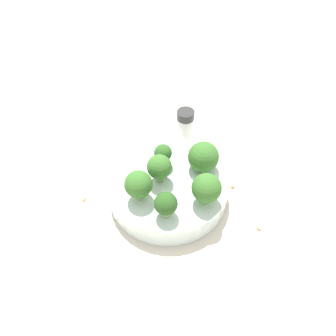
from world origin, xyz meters
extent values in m
plane|color=beige|center=(0.00, 0.00, 0.00)|extent=(3.00, 3.00, 0.00)
cylinder|color=silver|center=(0.00, 0.00, 0.02)|extent=(0.22, 0.22, 0.05)
cylinder|color=#8EB770|center=(-0.05, -0.06, 0.06)|extent=(0.02, 0.02, 0.02)
sphere|color=#28511E|center=(-0.05, -0.06, 0.08)|extent=(0.04, 0.04, 0.04)
cylinder|color=#7A9E5B|center=(-0.01, 0.01, 0.06)|extent=(0.02, 0.02, 0.03)
sphere|color=#386B28|center=(-0.01, 0.01, 0.08)|extent=(0.04, 0.04, 0.04)
cylinder|color=#7A9E5B|center=(0.07, -0.02, 0.06)|extent=(0.02, 0.02, 0.02)
sphere|color=#386B28|center=(0.07, -0.02, 0.08)|extent=(0.06, 0.06, 0.06)
cylinder|color=#8EB770|center=(0.02, 0.03, 0.06)|extent=(0.02, 0.02, 0.03)
sphere|color=#2D5B23|center=(0.02, 0.03, 0.08)|extent=(0.03, 0.03, 0.03)
cylinder|color=#84AD66|center=(0.02, -0.08, 0.06)|extent=(0.02, 0.02, 0.03)
sphere|color=#386B28|center=(0.02, -0.08, 0.08)|extent=(0.05, 0.05, 0.05)
cylinder|color=#84AD66|center=(-0.06, 0.00, 0.06)|extent=(0.02, 0.02, 0.03)
sphere|color=#386B28|center=(-0.06, 0.00, 0.08)|extent=(0.05, 0.05, 0.05)
cylinder|color=silver|center=(0.13, 0.09, 0.03)|extent=(0.04, 0.04, 0.06)
cylinder|color=#2D2D2D|center=(0.13, 0.09, 0.07)|extent=(0.04, 0.04, 0.02)
cube|color=olive|center=(0.11, -0.07, 0.00)|extent=(0.01, 0.01, 0.01)
cube|color=tan|center=(-0.13, 0.09, 0.00)|extent=(0.01, 0.01, 0.01)
cube|color=#AD7F4C|center=(0.01, 0.14, 0.00)|extent=(0.01, 0.01, 0.01)
cube|color=#AD7F4C|center=(0.07, -0.16, 0.00)|extent=(0.01, 0.01, 0.01)
camera|label=1|loc=(-0.25, -0.29, 0.51)|focal=35.00mm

